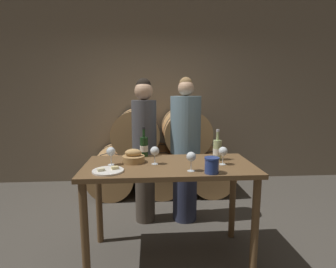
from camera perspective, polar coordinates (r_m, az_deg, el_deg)
name	(u,v)px	position (r m, az deg, el deg)	size (l,w,h in m)	color
ground_plane	(169,256)	(2.73, 0.23, -25.01)	(10.00, 10.00, 0.00)	#4C473F
stone_wall_back	(159,88)	(4.53, -1.92, 10.02)	(10.00, 0.12, 3.20)	#7F705B
barrel_stack	(161,154)	(4.07, -1.54, -4.42)	(2.15, 0.92, 1.29)	tan
tasting_table	(169,178)	(2.39, 0.24, -9.62)	(1.50, 0.71, 0.90)	brown
person_left	(144,148)	(3.05, -5.15, -3.06)	(0.28, 0.28, 1.69)	#4C4238
person_right	(185,150)	(3.09, 3.78, -3.45)	(0.35, 0.35, 1.70)	#2D334C
wine_bottle_red	(144,147)	(2.62, -5.25, -2.74)	(0.08, 0.08, 0.30)	#193819
wine_bottle_white	(217,150)	(2.52, 10.68, -3.39)	(0.08, 0.08, 0.29)	#ADBC7F
blue_crock	(212,165)	(2.11, 9.50, -6.60)	(0.12, 0.12, 0.13)	navy
bread_basket	(133,157)	(2.42, -7.54, -5.06)	(0.20, 0.20, 0.13)	#A87F4C
cheese_plate	(108,171)	(2.19, -12.93, -7.78)	(0.25, 0.25, 0.04)	white
wine_glass_far_left	(111,152)	(2.35, -12.33, -3.83)	(0.08, 0.08, 0.16)	white
wine_glass_left	(155,151)	(2.32, -2.90, -3.79)	(0.08, 0.08, 0.16)	white
wine_glass_center	(191,157)	(2.13, 5.06, -5.03)	(0.08, 0.08, 0.16)	white
wine_glass_right	(223,152)	(2.36, 11.90, -3.79)	(0.08, 0.08, 0.16)	white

